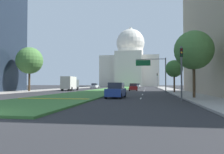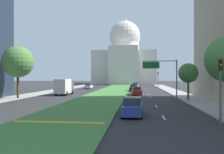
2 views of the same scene
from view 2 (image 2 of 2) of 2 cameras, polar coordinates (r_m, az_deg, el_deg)
The scene contains 18 objects.
ground_plane at distance 64.81m, azimuth 0.51°, elevation -3.15°, with size 260.00×260.00×0.00m, color #2B2B2D.
grass_median at distance 59.08m, azimuth -0.02°, elevation -3.40°, with size 8.10×103.87×0.14m, color #427A38.
median_curb_nose at distance 19.57m, azimuth -12.51°, elevation -10.36°, with size 7.29×0.50×0.04m, color gold.
lane_dashes_right at distance 47.82m, azimuth 8.80°, elevation -4.32°, with size 0.16×56.10×0.01m.
sidewalk_left at distance 57.02m, azimuth -15.77°, elevation -3.53°, with size 4.00×103.87×0.15m, color #9E9991.
sidewalk_right at distance 53.74m, azimuth 15.40°, elevation -3.75°, with size 4.00×103.87×0.15m, color #9E9991.
capitol_building at distance 121.79m, azimuth 3.03°, elevation 4.01°, with size 29.84×29.59×32.41m.
traffic_light_near_right at distance 20.25m, azimuth 24.19°, elevation -1.04°, with size 0.28×0.35×5.20m.
traffic_light_far_right at distance 74.44m, azimuth 10.80°, elevation -0.17°, with size 0.28×0.35×5.20m.
overhead_guide_sign at distance 41.15m, azimuth 12.03°, elevation 1.44°, with size 5.73×0.20×6.50m.
street_tree_left_mid at distance 43.02m, azimuth -21.30°, elevation 3.31°, with size 5.19×5.19×8.72m.
street_tree_right_mid at distance 38.61m, azimuth 17.51°, elevation 0.86°, with size 2.99×2.99×5.74m.
sedan_lead_stopped at distance 23.02m, azimuth 4.82°, elevation -7.11°, with size 1.99×4.50×1.76m.
sedan_midblock at distance 48.77m, azimuth 5.81°, elevation -3.32°, with size 2.13×4.67×1.65m.
sedan_distant at distance 62.06m, azimuth 5.18°, elevation -2.56°, with size 2.23×4.25×1.68m.
sedan_far_horizon at distance 72.90m, azimuth -5.51°, elevation -2.16°, with size 1.98×4.42×1.67m.
sedan_very_far at distance 80.81m, azimuth 5.52°, elevation -1.95°, with size 2.13×4.32×1.63m.
box_truck_delivery at distance 49.48m, azimuth -11.23°, elevation -2.23°, with size 2.40×6.40×3.20m.
Camera 2 is at (6.08, -6.71, 3.73)m, focal length 38.82 mm.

